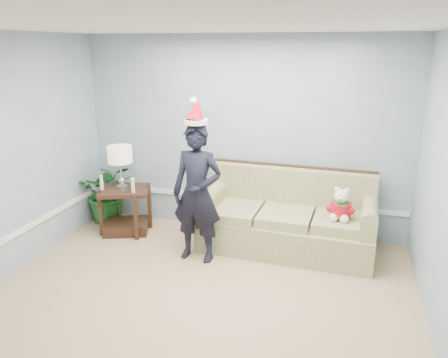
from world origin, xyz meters
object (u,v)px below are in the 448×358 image
at_px(table_lamp, 120,156).
at_px(man, 197,194).
at_px(sofa, 287,221).
at_px(teddy_bear, 341,208).
at_px(side_table, 126,215).
at_px(houseplant, 109,192).

xyz_separation_m(table_lamp, man, (1.29, -0.52, -0.25)).
height_order(sofa, man, man).
bearing_deg(table_lamp, teddy_bear, -1.95).
relative_size(side_table, table_lamp, 1.36).
distance_m(side_table, teddy_bear, 2.94).
xyz_separation_m(sofa, houseplant, (-2.69, 0.19, 0.09)).
relative_size(table_lamp, man, 0.35).
distance_m(table_lamp, houseplant, 0.80).
distance_m(sofa, table_lamp, 2.42).
bearing_deg(man, teddy_bear, 17.80).
relative_size(houseplant, man, 0.53).
bearing_deg(houseplant, sofa, -3.94).
bearing_deg(side_table, teddy_bear, -1.35).
bearing_deg(teddy_bear, table_lamp, -176.19).
bearing_deg(teddy_bear, side_table, -175.58).
distance_m(side_table, table_lamp, 0.85).
bearing_deg(sofa, side_table, -174.39).
distance_m(houseplant, man, 1.90).
height_order(table_lamp, teddy_bear, table_lamp).
bearing_deg(sofa, man, -146.30).
distance_m(sofa, man, 1.27).
xyz_separation_m(sofa, table_lamp, (-2.30, -0.09, 0.73)).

